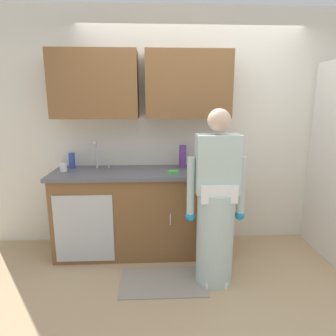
{
  "coord_description": "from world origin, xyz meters",
  "views": [
    {
      "loc": [
        -0.43,
        -2.43,
        1.66
      ],
      "look_at": [
        -0.28,
        0.55,
        1.0
      ],
      "focal_mm": 31.38,
      "sensor_mm": 36.0,
      "label": 1
    }
  ],
  "objects_px": {
    "bottle_water_tall": "(72,160)",
    "bottle_water_short": "(205,159)",
    "person_at_sink": "(216,212)",
    "cup_by_sink": "(63,167)",
    "sponge": "(173,172)",
    "bottle_soap": "(183,156)",
    "sink": "(98,172)",
    "bottle_dish_liquid": "(222,156)"
  },
  "relations": [
    {
      "from": "bottle_water_tall",
      "to": "bottle_water_short",
      "type": "bearing_deg",
      "value": -1.12
    },
    {
      "from": "person_at_sink",
      "to": "bottle_water_short",
      "type": "relative_size",
      "value": 8.71
    },
    {
      "from": "bottle_water_tall",
      "to": "cup_by_sink",
      "type": "height_order",
      "value": "bottle_water_tall"
    },
    {
      "from": "bottle_water_short",
      "to": "cup_by_sink",
      "type": "bearing_deg",
      "value": -174.86
    },
    {
      "from": "bottle_water_short",
      "to": "sponge",
      "type": "height_order",
      "value": "bottle_water_short"
    },
    {
      "from": "bottle_water_short",
      "to": "bottle_soap",
      "type": "bearing_deg",
      "value": -178.24
    },
    {
      "from": "bottle_water_short",
      "to": "sponge",
      "type": "relative_size",
      "value": 1.69
    },
    {
      "from": "bottle_soap",
      "to": "bottle_water_short",
      "type": "relative_size",
      "value": 1.37
    },
    {
      "from": "person_at_sink",
      "to": "cup_by_sink",
      "type": "distance_m",
      "value": 1.69
    },
    {
      "from": "cup_by_sink",
      "to": "sponge",
      "type": "relative_size",
      "value": 0.8
    },
    {
      "from": "bottle_water_tall",
      "to": "person_at_sink",
      "type": "bearing_deg",
      "value": -28.89
    },
    {
      "from": "sink",
      "to": "sponge",
      "type": "xyz_separation_m",
      "value": [
        0.81,
        -0.15,
        0.03
      ]
    },
    {
      "from": "bottle_dish_liquid",
      "to": "bottle_water_short",
      "type": "xyz_separation_m",
      "value": [
        -0.19,
        -0.01,
        -0.03
      ]
    },
    {
      "from": "sink",
      "to": "bottle_soap",
      "type": "distance_m",
      "value": 0.95
    },
    {
      "from": "bottle_soap",
      "to": "bottle_water_short",
      "type": "xyz_separation_m",
      "value": [
        0.26,
        0.01,
        -0.03
      ]
    },
    {
      "from": "sink",
      "to": "bottle_water_tall",
      "type": "bearing_deg",
      "value": 151.8
    },
    {
      "from": "bottle_water_tall",
      "to": "sponge",
      "type": "bearing_deg",
      "value": -15.77
    },
    {
      "from": "bottle_dish_liquid",
      "to": "bottle_soap",
      "type": "height_order",
      "value": "bottle_soap"
    },
    {
      "from": "sink",
      "to": "sponge",
      "type": "relative_size",
      "value": 4.55
    },
    {
      "from": "sponge",
      "to": "cup_by_sink",
      "type": "bearing_deg",
      "value": 172.82
    },
    {
      "from": "person_at_sink",
      "to": "bottle_water_short",
      "type": "height_order",
      "value": "person_at_sink"
    },
    {
      "from": "person_at_sink",
      "to": "bottle_soap",
      "type": "bearing_deg",
      "value": 106.36
    },
    {
      "from": "bottle_dish_liquid",
      "to": "bottle_water_short",
      "type": "bearing_deg",
      "value": -175.74
    },
    {
      "from": "person_at_sink",
      "to": "sponge",
      "type": "distance_m",
      "value": 0.67
    },
    {
      "from": "bottle_water_tall",
      "to": "cup_by_sink",
      "type": "xyz_separation_m",
      "value": [
        -0.05,
        -0.17,
        -0.04
      ]
    },
    {
      "from": "bottle_soap",
      "to": "sponge",
      "type": "xyz_separation_m",
      "value": [
        -0.13,
        -0.28,
        -0.11
      ]
    },
    {
      "from": "person_at_sink",
      "to": "sink",
      "type": "bearing_deg",
      "value": 150.92
    },
    {
      "from": "sink",
      "to": "sponge",
      "type": "height_order",
      "value": "sink"
    },
    {
      "from": "bottle_water_tall",
      "to": "bottle_water_short",
      "type": "distance_m",
      "value": 1.52
    },
    {
      "from": "bottle_water_short",
      "to": "cup_by_sink",
      "type": "distance_m",
      "value": 1.58
    },
    {
      "from": "person_at_sink",
      "to": "bottle_dish_liquid",
      "type": "xyz_separation_m",
      "value": [
        0.22,
        0.81,
        0.37
      ]
    },
    {
      "from": "bottle_soap",
      "to": "sponge",
      "type": "bearing_deg",
      "value": -114.26
    },
    {
      "from": "bottle_soap",
      "to": "person_at_sink",
      "type": "bearing_deg",
      "value": -73.64
    },
    {
      "from": "sink",
      "to": "cup_by_sink",
      "type": "xyz_separation_m",
      "value": [
        -0.37,
        0.0,
        0.06
      ]
    },
    {
      "from": "bottle_soap",
      "to": "sponge",
      "type": "distance_m",
      "value": 0.33
    },
    {
      "from": "sink",
      "to": "bottle_dish_liquid",
      "type": "distance_m",
      "value": 1.4
    },
    {
      "from": "person_at_sink",
      "to": "bottle_dish_liquid",
      "type": "height_order",
      "value": "person_at_sink"
    },
    {
      "from": "bottle_dish_liquid",
      "to": "bottle_soap",
      "type": "distance_m",
      "value": 0.45
    },
    {
      "from": "sink",
      "to": "bottle_dish_liquid",
      "type": "relative_size",
      "value": 1.97
    },
    {
      "from": "bottle_water_short",
      "to": "person_at_sink",
      "type": "bearing_deg",
      "value": -92.3
    },
    {
      "from": "bottle_dish_liquid",
      "to": "bottle_water_tall",
      "type": "bearing_deg",
      "value": 179.49
    },
    {
      "from": "sink",
      "to": "sponge",
      "type": "bearing_deg",
      "value": -10.26
    }
  ]
}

